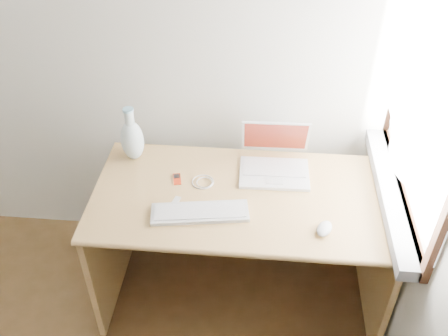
# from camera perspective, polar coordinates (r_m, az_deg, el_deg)

# --- Properties ---
(back_wall) EXTENTS (3.50, 0.04, 2.60)m
(back_wall) POSITION_cam_1_polar(r_m,az_deg,el_deg) (2.63, -20.63, 14.68)
(back_wall) COLOR white
(back_wall) RESTS_ON floor
(window) EXTENTS (0.11, 0.99, 1.10)m
(window) POSITION_cam_1_polar(r_m,az_deg,el_deg) (2.09, 21.80, 7.40)
(window) COLOR white
(window) RESTS_ON right_wall
(desk) EXTENTS (1.39, 0.70, 0.74)m
(desk) POSITION_cam_1_polar(r_m,az_deg,el_deg) (2.51, 2.16, -5.38)
(desk) COLOR tan
(desk) RESTS_ON floor
(laptop) EXTENTS (0.34, 0.28, 0.23)m
(laptop) POSITION_cam_1_polar(r_m,az_deg,el_deg) (2.43, 5.84, 0.83)
(laptop) COLOR white
(laptop) RESTS_ON desk
(external_keyboard) EXTENTS (0.44, 0.19, 0.02)m
(external_keyboard) POSITION_cam_1_polar(r_m,az_deg,el_deg) (2.21, -2.77, -5.08)
(external_keyboard) COLOR silver
(external_keyboard) RESTS_ON desk
(mouse) EXTENTS (0.09, 0.11, 0.03)m
(mouse) POSITION_cam_1_polar(r_m,az_deg,el_deg) (2.17, 11.40, -6.81)
(mouse) COLOR white
(mouse) RESTS_ON desk
(ipod) EXTENTS (0.05, 0.09, 0.01)m
(ipod) POSITION_cam_1_polar(r_m,az_deg,el_deg) (2.40, -5.39, -1.26)
(ipod) COLOR #AA250B
(ipod) RESTS_ON desk
(cable_coil) EXTENTS (0.13, 0.13, 0.01)m
(cable_coil) POSITION_cam_1_polar(r_m,az_deg,el_deg) (2.37, -2.43, -1.59)
(cable_coil) COLOR silver
(cable_coil) RESTS_ON desk
(remote) EXTENTS (0.05, 0.08, 0.01)m
(remote) POSITION_cam_1_polar(r_m,az_deg,el_deg) (2.28, -5.59, -3.87)
(remote) COLOR silver
(remote) RESTS_ON desk
(vase) EXTENTS (0.11, 0.11, 0.29)m
(vase) POSITION_cam_1_polar(r_m,az_deg,el_deg) (2.49, -10.45, 3.29)
(vase) COLOR white
(vase) RESTS_ON desk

